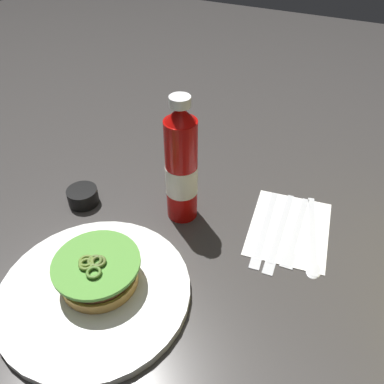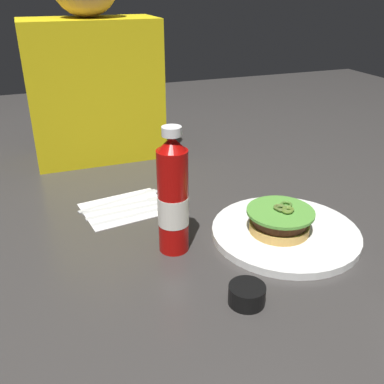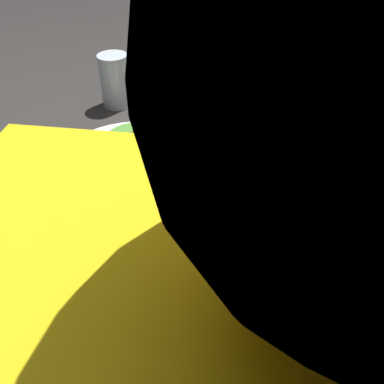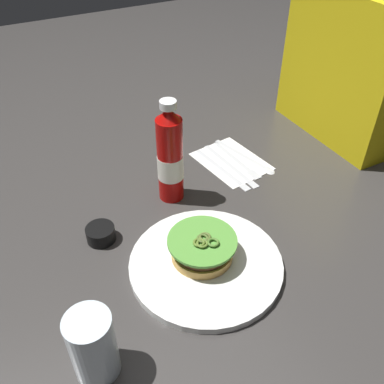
{
  "view_description": "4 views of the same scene",
  "coord_description": "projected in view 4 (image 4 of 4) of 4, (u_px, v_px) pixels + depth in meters",
  "views": [
    {
      "loc": [
        0.41,
        0.3,
        0.51
      ],
      "look_at": [
        -0.05,
        0.07,
        0.08
      ],
      "focal_mm": 36.35,
      "sensor_mm": 36.0,
      "label": 1
    },
    {
      "loc": [
        -0.29,
        -0.64,
        0.46
      ],
      "look_at": [
        -0.0,
        0.12,
        0.07
      ],
      "focal_mm": 40.64,
      "sensor_mm": 36.0,
      "label": 2
    },
    {
      "loc": [
        -0.06,
        0.68,
        0.49
      ],
      "look_at": [
        0.01,
        0.12,
        0.04
      ],
      "focal_mm": 39.99,
      "sensor_mm": 36.0,
      "label": 3
    },
    {
      "loc": [
        0.62,
        -0.28,
        0.63
      ],
      "look_at": [
        -0.02,
        0.06,
        0.04
      ],
      "focal_mm": 39.67,
      "sensor_mm": 36.0,
      "label": 4
    }
  ],
  "objects": [
    {
      "name": "dinner_plate",
      "position": [
        206.0,
        264.0,
        0.82
      ],
      "size": [
        0.3,
        0.3,
        0.02
      ],
      "primitive_type": "cylinder",
      "color": "white",
      "rests_on": "ground_plane"
    },
    {
      "name": "butter_knife",
      "position": [
        233.0,
        167.0,
        1.07
      ],
      "size": [
        0.21,
        0.03,
        0.0
      ],
      "color": "silver",
      "rests_on": "napkin"
    },
    {
      "name": "ketchup_bottle",
      "position": [
        170.0,
        157.0,
        0.92
      ],
      "size": [
        0.06,
        0.06,
        0.24
      ],
      "color": "#AF0A08",
      "rests_on": "ground_plane"
    },
    {
      "name": "condiment_cup",
      "position": [
        101.0,
        234.0,
        0.87
      ],
      "size": [
        0.06,
        0.06,
        0.03
      ],
      "primitive_type": "cylinder",
      "color": "black",
      "rests_on": "ground_plane"
    },
    {
      "name": "water_glass",
      "position": [
        93.0,
        346.0,
        0.62
      ],
      "size": [
        0.07,
        0.07,
        0.13
      ],
      "primitive_type": "cylinder",
      "color": "silver",
      "rests_on": "ground_plane"
    },
    {
      "name": "burger_sandwich",
      "position": [
        201.0,
        248.0,
        0.81
      ],
      "size": [
        0.13,
        0.13,
        0.05
      ],
      "color": "gold",
      "rests_on": "dinner_plate"
    },
    {
      "name": "fork_utensil",
      "position": [
        240.0,
        162.0,
        1.08
      ],
      "size": [
        0.19,
        0.03,
        0.0
      ],
      "color": "silver",
      "rests_on": "napkin"
    },
    {
      "name": "napkin",
      "position": [
        231.0,
        161.0,
        1.09
      ],
      "size": [
        0.2,
        0.16,
        0.0
      ],
      "primitive_type": "cube",
      "rotation": [
        0.0,
        0.0,
        0.14
      ],
      "color": "white",
      "rests_on": "ground_plane"
    },
    {
      "name": "ground_plane",
      "position": [
        172.0,
        219.0,
        0.92
      ],
      "size": [
        3.0,
        3.0,
        0.0
      ],
      "primitive_type": "plane",
      "color": "#363432"
    },
    {
      "name": "spoon_utensil",
      "position": [
        252.0,
        160.0,
        1.09
      ],
      "size": [
        0.2,
        0.07,
        0.0
      ],
      "color": "silver",
      "rests_on": "napkin"
    },
    {
      "name": "steak_knife",
      "position": [
        225.0,
        171.0,
        1.05
      ],
      "size": [
        0.2,
        0.04,
        0.0
      ],
      "color": "silver",
      "rests_on": "napkin"
    },
    {
      "name": "diner_person",
      "position": [
        359.0,
        48.0,
        1.07
      ],
      "size": [
        0.36,
        0.18,
        0.55
      ],
      "color": "gold",
      "rests_on": "ground_plane"
    }
  ]
}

